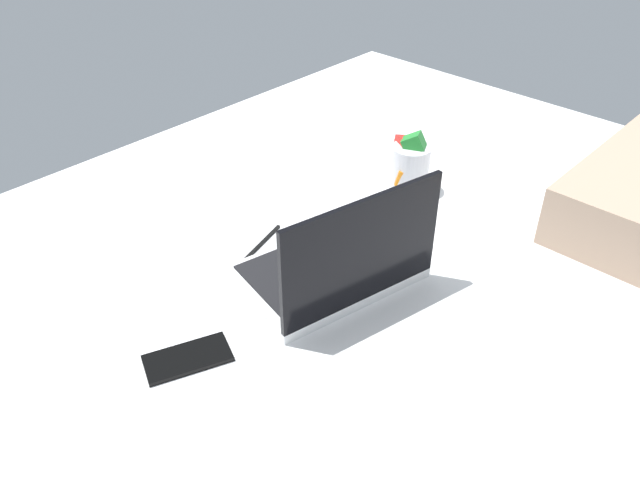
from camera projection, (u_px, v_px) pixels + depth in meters
bed_mattress at (357, 261)px, 140.28cm from camera, size 180.00×140.00×18.00cm
laptop at (335, 266)px, 116.97cm from camera, size 37.12×29.46×23.00cm
snack_cup at (410, 166)px, 144.88cm from camera, size 9.81×9.86×14.83cm
cell_phone at (188, 358)px, 103.30cm from camera, size 15.54×11.70×0.80cm
charger_cable at (258, 247)px, 128.84cm from camera, size 16.50×5.31×0.60cm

